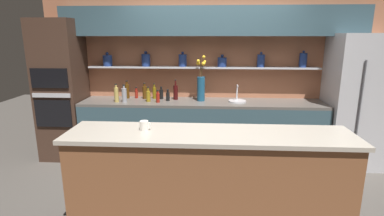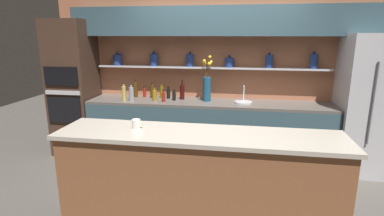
# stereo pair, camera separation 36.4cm
# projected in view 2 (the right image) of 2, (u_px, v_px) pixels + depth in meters

# --- Properties ---
(ground_plane) EXTENTS (12.00, 12.00, 0.00)m
(ground_plane) POSITION_uv_depth(u_px,v_px,m) (205.00, 201.00, 3.52)
(ground_plane) COLOR #4C4742
(back_wall_unit) EXTENTS (5.20, 0.44, 2.60)m
(back_wall_unit) POSITION_uv_depth(u_px,v_px,m) (218.00, 58.00, 4.61)
(back_wall_unit) COLOR #A86647
(back_wall_unit) RESTS_ON ground_plane
(back_counter_unit) EXTENTS (3.65, 0.62, 0.92)m
(back_counter_unit) POSITION_uv_depth(u_px,v_px,m) (207.00, 131.00, 4.61)
(back_counter_unit) COLOR #334C56
(back_counter_unit) RESTS_ON ground_plane
(island_counter) EXTENTS (2.67, 0.61, 1.02)m
(island_counter) POSITION_uv_depth(u_px,v_px,m) (199.00, 183.00, 2.88)
(island_counter) COLOR brown
(island_counter) RESTS_ON ground_plane
(refrigerator) EXTENTS (0.88, 0.73, 1.92)m
(refrigerator) POSITION_uv_depth(u_px,v_px,m) (373.00, 105.00, 4.09)
(refrigerator) COLOR #B7B7BC
(refrigerator) RESTS_ON ground_plane
(oven_tower) EXTENTS (0.64, 0.64, 2.13)m
(oven_tower) POSITION_uv_depth(u_px,v_px,m) (74.00, 88.00, 4.81)
(oven_tower) COLOR #3D281E
(oven_tower) RESTS_ON ground_plane
(flower_vase) EXTENTS (0.15, 0.13, 0.69)m
(flower_vase) POSITION_uv_depth(u_px,v_px,m) (207.00, 86.00, 4.49)
(flower_vase) COLOR navy
(flower_vase) RESTS_ON back_counter_unit
(sink_fixture) EXTENTS (0.26, 0.26, 0.25)m
(sink_fixture) POSITION_uv_depth(u_px,v_px,m) (243.00, 101.00, 4.42)
(sink_fixture) COLOR #B7B7BC
(sink_fixture) RESTS_ON back_counter_unit
(bottle_spirit_0) EXTENTS (0.07, 0.07, 0.26)m
(bottle_spirit_0) POSITION_uv_depth(u_px,v_px,m) (131.00, 94.00, 4.55)
(bottle_spirit_0) COLOR gray
(bottle_spirit_0) RESTS_ON back_counter_unit
(bottle_oil_1) EXTENTS (0.06, 0.06, 0.24)m
(bottle_oil_1) POSITION_uv_depth(u_px,v_px,m) (162.00, 92.00, 4.75)
(bottle_oil_1) COLOR brown
(bottle_oil_1) RESTS_ON back_counter_unit
(bottle_sauce_2) EXTENTS (0.05, 0.05, 0.18)m
(bottle_sauce_2) POSITION_uv_depth(u_px,v_px,m) (145.00, 92.00, 4.81)
(bottle_sauce_2) COLOR maroon
(bottle_sauce_2) RESTS_ON back_counter_unit
(bottle_sauce_3) EXTENTS (0.05, 0.05, 0.19)m
(bottle_sauce_3) POSITION_uv_depth(u_px,v_px,m) (164.00, 97.00, 4.47)
(bottle_sauce_3) COLOR maroon
(bottle_sauce_3) RESTS_ON back_counter_unit
(bottle_spirit_4) EXTENTS (0.07, 0.07, 0.25)m
(bottle_spirit_4) POSITION_uv_depth(u_px,v_px,m) (152.00, 91.00, 4.75)
(bottle_spirit_4) COLOR #4C2D0C
(bottle_spirit_4) RESTS_ON back_counter_unit
(bottle_spirit_5) EXTENTS (0.07, 0.07, 0.28)m
(bottle_spirit_5) POSITION_uv_depth(u_px,v_px,m) (124.00, 93.00, 4.56)
(bottle_spirit_5) COLOR tan
(bottle_spirit_5) RESTS_ON back_counter_unit
(bottle_sauce_6) EXTENTS (0.06, 0.06, 0.18)m
(bottle_sauce_6) POSITION_uv_depth(u_px,v_px,m) (174.00, 96.00, 4.58)
(bottle_sauce_6) COLOR black
(bottle_sauce_6) RESTS_ON back_counter_unit
(bottle_sauce_7) EXTENTS (0.06, 0.06, 0.19)m
(bottle_sauce_7) POSITION_uv_depth(u_px,v_px,m) (168.00, 93.00, 4.71)
(bottle_sauce_7) COLOR black
(bottle_sauce_7) RESTS_ON back_counter_unit
(bottle_oil_8) EXTENTS (0.06, 0.06, 0.22)m
(bottle_oil_8) POSITION_uv_depth(u_px,v_px,m) (155.00, 95.00, 4.55)
(bottle_oil_8) COLOR olive
(bottle_oil_8) RESTS_ON back_counter_unit
(bottle_wine_9) EXTENTS (0.07, 0.07, 0.31)m
(bottle_wine_9) POSITION_uv_depth(u_px,v_px,m) (182.00, 92.00, 4.64)
(bottle_wine_9) COLOR #380C0C
(bottle_wine_9) RESTS_ON back_counter_unit
(bottle_spirit_10) EXTENTS (0.07, 0.07, 0.28)m
(bottle_spirit_10) POSITION_uv_depth(u_px,v_px,m) (136.00, 90.00, 4.81)
(bottle_spirit_10) COLOR #4C2D0C
(bottle_spirit_10) RESTS_ON back_counter_unit
(coffee_mug) EXTENTS (0.10, 0.08, 0.09)m
(coffee_mug) POSITION_uv_depth(u_px,v_px,m) (136.00, 124.00, 2.90)
(coffee_mug) COLOR silver
(coffee_mug) RESTS_ON island_counter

